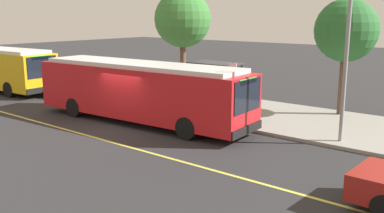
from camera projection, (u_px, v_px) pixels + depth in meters
ground_plane at (127, 126)px, 20.65m from camera, size 120.00×120.00×0.00m
sidewalk_curb at (203, 105)px, 25.19m from camera, size 44.00×6.40×0.15m
lane_stripe_center at (89, 136)px, 18.98m from camera, size 36.00×0.14×0.01m
transit_bus_main at (140, 90)px, 21.13m from camera, size 12.07×3.30×2.95m
bus_shelter at (214, 75)px, 24.22m from camera, size 2.90×1.60×2.48m
waiting_bench at (220, 98)px, 24.25m from camera, size 1.60×0.48×0.95m
route_sign_post at (232, 83)px, 21.06m from camera, size 0.44×0.08×2.80m
pedestrian_commuter at (242, 99)px, 21.36m from camera, size 0.24×0.40×1.69m
street_tree_near_shelter at (183, 20)px, 26.92m from camera, size 3.53×3.53×6.56m
street_tree_upstreet at (346, 31)px, 21.67m from camera, size 3.17×3.17×5.89m
utility_pole at (346, 63)px, 17.08m from camera, size 0.16×0.16×6.40m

